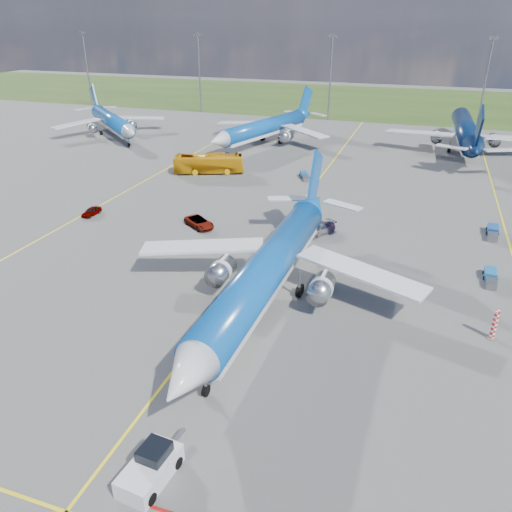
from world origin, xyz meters
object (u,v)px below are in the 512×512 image
(apron_bus, at_px, (209,164))
(service_car_b, at_px, (199,222))
(main_airliner, at_px, (267,304))
(warning_post, at_px, (494,325))
(bg_jet_n, at_px, (462,150))
(baggage_tug_w, at_px, (491,277))
(service_car_a, at_px, (91,211))
(bg_jet_nnw, at_px, (265,144))
(baggage_tug_c, at_px, (305,176))
(service_car_c, at_px, (319,229))
(baggage_tug_e, at_px, (493,232))
(pushback_tug, at_px, (151,467))
(bg_jet_nw, at_px, (114,136))

(apron_bus, relative_size, service_car_b, 2.52)
(main_airliner, height_order, apron_bus, main_airliner)
(warning_post, xyz_separation_m, bg_jet_n, (-0.28, 76.81, -1.50))
(warning_post, relative_size, baggage_tug_w, 0.68)
(main_airliner, bearing_deg, service_car_b, 133.59)
(bg_jet_n, height_order, service_car_a, bg_jet_n)
(bg_jet_nnw, distance_m, bg_jet_n, 44.71)
(baggage_tug_c, bearing_deg, service_car_c, -95.98)
(baggage_tug_w, xyz_separation_m, baggage_tug_e, (1.29, 14.13, 0.04))
(service_car_c, bearing_deg, warning_post, -10.75)
(apron_bus, distance_m, service_car_b, 27.06)
(service_car_b, distance_m, baggage_tug_c, 29.05)
(main_airliner, bearing_deg, bg_jet_nnw, 109.28)
(bg_jet_n, xyz_separation_m, apron_bus, (-46.58, -35.39, 1.85))
(pushback_tug, height_order, baggage_tug_e, pushback_tug)
(baggage_tug_w, bearing_deg, warning_post, -92.35)
(bg_jet_nw, relative_size, bg_jet_nnw, 0.94)
(bg_jet_n, xyz_separation_m, baggage_tug_e, (2.34, -50.60, 0.51))
(baggage_tug_c, bearing_deg, bg_jet_nnw, 98.90)
(service_car_b, bearing_deg, baggage_tug_c, 17.29)
(bg_jet_n, xyz_separation_m, service_car_c, (-20.33, -57.65, 0.75))
(bg_jet_nnw, height_order, service_car_a, bg_jet_nnw)
(pushback_tug, bearing_deg, service_car_c, 93.35)
(service_car_c, xyz_separation_m, baggage_tug_e, (22.67, 7.06, -0.24))
(pushback_tug, height_order, baggage_tug_w, pushback_tug)
(service_car_a, relative_size, baggage_tug_c, 0.82)
(service_car_b, bearing_deg, service_car_c, -45.11)
(warning_post, height_order, bg_jet_nw, bg_jet_nw)
(main_airliner, relative_size, service_car_c, 8.58)
(baggage_tug_c, bearing_deg, service_car_a, -156.23)
(bg_jet_n, height_order, pushback_tug, bg_jet_n)
(bg_jet_nw, relative_size, service_car_a, 11.09)
(bg_jet_n, relative_size, service_car_c, 9.28)
(bg_jet_nw, bearing_deg, main_airliner, -94.72)
(service_car_a, bearing_deg, baggage_tug_w, -1.04)
(service_car_a, xyz_separation_m, baggage_tug_e, (56.74, 11.05, -0.11))
(bg_jet_nnw, relative_size, service_car_c, 8.16)
(warning_post, distance_m, bg_jet_nw, 104.56)
(apron_bus, height_order, baggage_tug_e, apron_bus)
(apron_bus, relative_size, baggage_tug_w, 3.00)
(baggage_tug_e, bearing_deg, bg_jet_n, 96.80)
(bg_jet_nnw, bearing_deg, baggage_tug_c, -40.27)
(apron_bus, bearing_deg, main_airliner, -171.02)
(bg_jet_nnw, xyz_separation_m, service_car_b, (6.73, -51.46, 0.73))
(apron_bus, distance_m, service_car_a, 27.42)
(service_car_b, bearing_deg, bg_jet_nnw, 42.04)
(service_car_c, bearing_deg, baggage_tug_e, 49.43)
(warning_post, height_order, main_airliner, main_airliner)
(baggage_tug_w, bearing_deg, bg_jet_nnw, 130.19)
(bg_jet_nw, height_order, service_car_a, bg_jet_nw)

